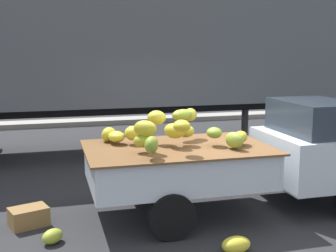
# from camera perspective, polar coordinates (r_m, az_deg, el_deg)

# --- Properties ---
(ground) EXTENTS (220.00, 220.00, 0.00)m
(ground) POSITION_cam_1_polar(r_m,az_deg,el_deg) (7.29, 6.04, -10.41)
(ground) COLOR #28282B
(curb_strip) EXTENTS (80.00, 0.80, 0.16)m
(curb_strip) POSITION_cam_1_polar(r_m,az_deg,el_deg) (15.38, -5.66, 0.71)
(curb_strip) COLOR gray
(curb_strip) RESTS_ON ground
(pickup_truck) EXTENTS (4.85, 1.78, 1.70)m
(pickup_truck) POSITION_cam_1_polar(r_m,az_deg,el_deg) (7.39, 15.31, -3.23)
(pickup_truck) COLOR silver
(pickup_truck) RESTS_ON ground
(semi_trailer) EXTENTS (12.00, 2.70, 3.95)m
(semi_trailer) POSITION_cam_1_polar(r_m,az_deg,el_deg) (10.83, -6.47, 9.93)
(semi_trailer) COLOR #4C5156
(semi_trailer) RESTS_ON ground
(fallen_banana_bunch_near_tailgate) EXTENTS (0.37, 0.37, 0.19)m
(fallen_banana_bunch_near_tailgate) POSITION_cam_1_polar(r_m,az_deg,el_deg) (6.18, -14.61, -13.55)
(fallen_banana_bunch_near_tailgate) COLOR #A1AE31
(fallen_banana_bunch_near_tailgate) RESTS_ON ground
(fallen_banana_bunch_by_wheel) EXTENTS (0.41, 0.30, 0.21)m
(fallen_banana_bunch_by_wheel) POSITION_cam_1_polar(r_m,az_deg,el_deg) (5.81, 8.74, -14.82)
(fallen_banana_bunch_by_wheel) COLOR gold
(fallen_banana_bunch_by_wheel) RESTS_ON ground
(produce_crate) EXTENTS (0.61, 0.51, 0.27)m
(produce_crate) POSITION_cam_1_polar(r_m,az_deg,el_deg) (6.81, -17.44, -11.06)
(produce_crate) COLOR olive
(produce_crate) RESTS_ON ground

